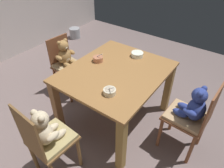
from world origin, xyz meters
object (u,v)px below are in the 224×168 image
teddy_chair_near_left (46,135)px  porridge_bowl_cream_near_left (110,91)px  porridge_bowl_terracotta_far_center (98,59)px  porridge_bowl_white_near_right (137,54)px  teddy_chair_far_center (66,60)px  metal_pail (75,33)px  dining_table (116,81)px  teddy_chair_near_front (192,112)px

teddy_chair_near_left → porridge_bowl_cream_near_left: (0.60, -0.24, 0.21)m
porridge_bowl_terracotta_far_center → porridge_bowl_white_near_right: size_ratio=0.86×
porridge_bowl_cream_near_left → teddy_chair_far_center: bearing=69.1°
teddy_chair_far_center → metal_pail: bearing=137.3°
porridge_bowl_white_near_right → metal_pail: porridge_bowl_white_near_right is taller
dining_table → porridge_bowl_terracotta_far_center: porridge_bowl_terracotta_far_center is taller
dining_table → teddy_chair_near_left: teddy_chair_near_left is taller
dining_table → teddy_chair_far_center: size_ratio=1.39×
porridge_bowl_cream_near_left → porridge_bowl_white_near_right: size_ratio=0.84×
dining_table → porridge_bowl_terracotta_far_center: size_ratio=9.40×
teddy_chair_near_front → teddy_chair_near_left: (-1.03, 0.93, -0.00)m
teddy_chair_far_center → teddy_chair_near_front: 1.73m
teddy_chair_far_center → porridge_bowl_cream_near_left: 1.14m
teddy_chair_near_left → metal_pail: teddy_chair_near_left is taller
teddy_chair_far_center → teddy_chair_near_front: (0.03, -1.73, 0.01)m
teddy_chair_near_front → porridge_bowl_white_near_right: bearing=-19.0°
porridge_bowl_terracotta_far_center → teddy_chair_far_center: bearing=89.5°
teddy_chair_near_front → porridge_bowl_white_near_right: (0.34, 0.84, 0.21)m
dining_table → porridge_bowl_cream_near_left: porridge_bowl_cream_near_left is taller
dining_table → porridge_bowl_cream_near_left: (-0.35, -0.18, 0.17)m
porridge_bowl_white_near_right → metal_pail: size_ratio=0.63×
porridge_bowl_terracotta_far_center → metal_pail: (1.42, 1.87, -0.66)m
teddy_chair_near_left → porridge_bowl_terracotta_far_center: teddy_chair_near_left is taller
dining_table → teddy_chair_near_front: size_ratio=1.30×
porridge_bowl_cream_near_left → metal_pail: 3.03m
dining_table → porridge_bowl_cream_near_left: 0.43m
dining_table → porridge_bowl_cream_near_left: bearing=-153.0°
teddy_chair_far_center → porridge_bowl_white_near_right: teddy_chair_far_center is taller
porridge_bowl_white_near_right → teddy_chair_near_left: bearing=176.2°
teddy_chair_near_left → porridge_bowl_white_near_right: size_ratio=6.33×
teddy_chair_near_front → metal_pail: 3.36m
teddy_chair_far_center → porridge_bowl_terracotta_far_center: porridge_bowl_terracotta_far_center is taller
teddy_chair_near_front → metal_pail: (1.39, 3.02, -0.45)m
teddy_chair_near_left → porridge_bowl_cream_near_left: size_ratio=7.52×
teddy_chair_far_center → teddy_chair_near_front: size_ratio=0.94×
porridge_bowl_cream_near_left → porridge_bowl_terracotta_far_center: (0.39, 0.46, 0.00)m
metal_pail → teddy_chair_far_center: bearing=-137.9°
dining_table → porridge_bowl_white_near_right: 0.45m
porridge_bowl_cream_near_left → porridge_bowl_white_near_right: (0.77, 0.15, -0.00)m
teddy_chair_near_front → porridge_bowl_terracotta_far_center: 1.17m
teddy_chair_near_front → teddy_chair_near_left: bearing=50.8°
teddy_chair_near_front → porridge_bowl_cream_near_left: 0.84m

